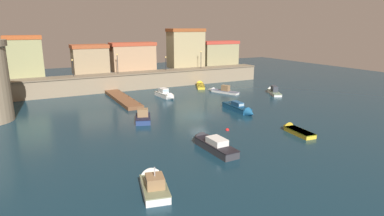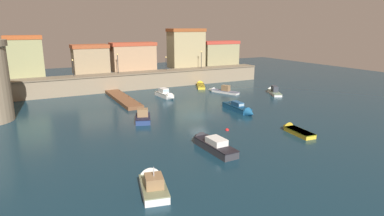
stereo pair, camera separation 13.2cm
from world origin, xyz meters
name	(u,v)px [view 1 (the left image)]	position (x,y,z in m)	size (l,w,h in m)	color
ground_plane	(199,116)	(0.00, 0.00, 0.00)	(135.32, 135.32, 0.00)	#112D3D
quay_wall	(142,80)	(0.00, 24.46, 1.68)	(54.93, 4.12, 3.35)	gray
old_town_backdrop	(141,54)	(1.43, 28.39, 6.68)	(50.11, 4.56, 8.85)	#949664
pier_dock	(122,99)	(-6.90, 14.99, 0.28)	(2.56, 15.12, 0.70)	brown
quay_lamp_0	(73,65)	(-13.33, 24.46, 5.49)	(0.32, 0.32, 3.19)	black
quay_lamp_1	(117,61)	(-4.92, 24.46, 5.89)	(0.32, 0.32, 3.88)	black
quay_lamp_2	(166,61)	(5.39, 24.46, 5.33)	(0.32, 0.32, 2.91)	black
quay_lamp_3	(201,57)	(13.94, 24.46, 5.83)	(0.32, 0.32, 3.78)	black
moored_boat_0	(153,183)	(-13.46, -16.81, 0.48)	(2.90, 5.40, 2.80)	white
moored_boat_1	(294,130)	(6.67, -11.67, 0.29)	(1.91, 5.19, 1.38)	gold
moored_boat_2	(221,90)	(11.89, 12.75, 0.41)	(3.89, 6.88, 1.89)	silver
moored_boat_3	(166,95)	(0.67, 13.62, 0.53)	(2.09, 5.94, 1.90)	white
moored_boat_4	(211,143)	(-4.96, -11.52, 0.53)	(1.92, 7.27, 1.82)	#333338
moored_boat_5	(273,91)	(20.45, 7.73, 0.43)	(4.45, 6.78, 1.97)	white
moored_boat_6	(200,85)	(11.48, 20.34, 0.32)	(4.12, 6.56, 1.37)	gold
moored_boat_7	(143,116)	(-7.77, 1.84, 0.52)	(3.37, 5.30, 2.30)	navy
moored_boat_8	(240,109)	(6.58, -0.70, 0.47)	(1.69, 7.27, 1.73)	#195689
mooring_buoy_0	(227,130)	(-0.07, -7.26, 0.00)	(0.47, 0.47, 0.47)	red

